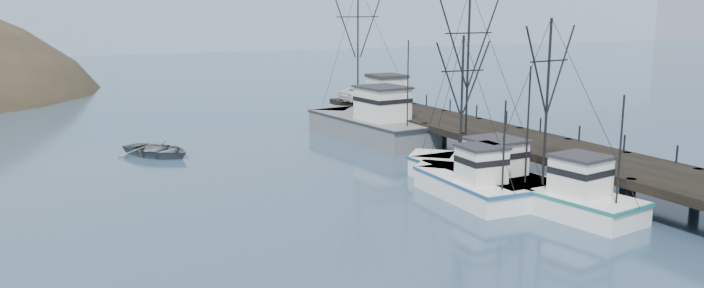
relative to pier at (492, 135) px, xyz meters
name	(u,v)px	position (x,y,z in m)	size (l,w,h in m)	color
ground	(461,255)	(-14.00, -16.00, -1.69)	(400.00, 400.00, 0.00)	navy
pier	(492,135)	(0.00, 0.00, 0.00)	(6.00, 44.00, 2.00)	black
distant_ridge	(122,50)	(-4.00, 154.00, -1.69)	(360.00, 40.00, 26.00)	#9EB2C6
trawler_near	(556,196)	(-5.38, -12.56, -0.87)	(4.65, 10.40, 10.60)	white
trawler_mid	(467,184)	(-8.11, -8.28, -0.87)	(3.52, 9.42, 9.60)	white
trawler_far	(476,174)	(-6.24, -6.57, -0.87)	(4.33, 12.16, 12.32)	white
work_vessel	(368,124)	(-4.57, 10.85, -0.46)	(5.97, 15.85, 13.18)	slate
pier_shed	(387,89)	(-0.05, 15.70, 1.73)	(3.00, 3.20, 2.80)	silver
pickup_truck	(369,93)	(-0.66, 18.00, 1.12)	(2.70, 5.85, 1.63)	silver
motorboat	(158,156)	(-21.90, 11.41, -1.69)	(4.18, 5.85, 1.21)	slate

